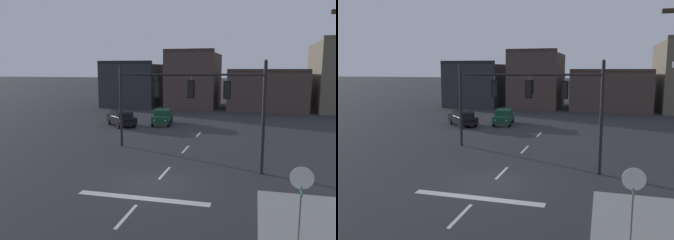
% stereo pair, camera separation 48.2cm
% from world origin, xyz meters
% --- Properties ---
extents(ground_plane, '(400.00, 400.00, 0.00)m').
position_xyz_m(ground_plane, '(0.00, 0.00, 0.00)').
color(ground_plane, '#2B2B30').
extents(sidewalk_near_corner, '(5.00, 8.00, 0.15)m').
position_xyz_m(sidewalk_near_corner, '(7.72, -4.00, 0.07)').
color(sidewalk_near_corner, gray).
rests_on(sidewalk_near_corner, ground).
extents(stop_bar_paint, '(6.40, 0.50, 0.01)m').
position_xyz_m(stop_bar_paint, '(0.00, -2.00, 0.00)').
color(stop_bar_paint, silver).
rests_on(stop_bar_paint, ground).
extents(lane_centreline, '(0.16, 26.40, 0.01)m').
position_xyz_m(lane_centreline, '(0.00, 2.00, 0.00)').
color(lane_centreline, silver).
rests_on(lane_centreline, ground).
extents(signal_mast_near_side, '(7.53, 0.46, 6.50)m').
position_xyz_m(signal_mast_near_side, '(2.97, 3.18, 4.34)').
color(signal_mast_near_side, black).
rests_on(signal_mast_near_side, ground).
extents(signal_mast_far_side, '(7.23, 0.38, 6.33)m').
position_xyz_m(signal_mast_far_side, '(-2.92, 7.92, 4.15)').
color(signal_mast_far_side, black).
rests_on(signal_mast_far_side, ground).
extents(stop_sign, '(0.76, 0.64, 2.83)m').
position_xyz_m(stop_sign, '(6.52, -4.87, 2.14)').
color(stop_sign, '#56565B').
rests_on(stop_sign, ground).
extents(car_lot_nearside, '(4.33, 4.43, 1.61)m').
position_xyz_m(car_lot_nearside, '(-8.69, 16.63, 0.86)').
color(car_lot_nearside, black).
rests_on(car_lot_nearside, ground).
extents(car_lot_middle, '(2.42, 4.63, 1.61)m').
position_xyz_m(car_lot_middle, '(-4.77, 18.74, 0.86)').
color(car_lot_middle, '#143D28').
rests_on(car_lot_middle, ground).
extents(building_row, '(49.33, 13.03, 10.15)m').
position_xyz_m(building_row, '(8.15, 36.44, 3.85)').
color(building_row, '#2D2D33').
rests_on(building_row, ground).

